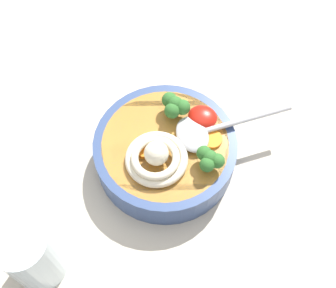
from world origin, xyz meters
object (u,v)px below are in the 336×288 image
object	(u,v)px
noodle_pile	(157,158)
soup_spoon	(202,132)
drinking_glass	(32,256)
soup_bowl	(168,153)

from	to	relation	value
noodle_pile	soup_spoon	world-z (taller)	noodle_pile
noodle_pile	drinking_glass	distance (cm)	19.77
soup_spoon	soup_bowl	bearing A→B (deg)	180.00
soup_spoon	drinking_glass	world-z (taller)	drinking_glass
soup_bowl	soup_spoon	size ratio (longest dim) A/B	1.32
soup_bowl	noodle_pile	distance (cm)	4.84
soup_bowl	noodle_pile	size ratio (longest dim) A/B	2.15
soup_bowl	drinking_glass	xyz separation A→B (cm)	(-9.30, -20.74, 2.84)
drinking_glass	soup_bowl	bearing A→B (deg)	65.83
soup_spoon	drinking_glass	bearing A→B (deg)	-158.63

